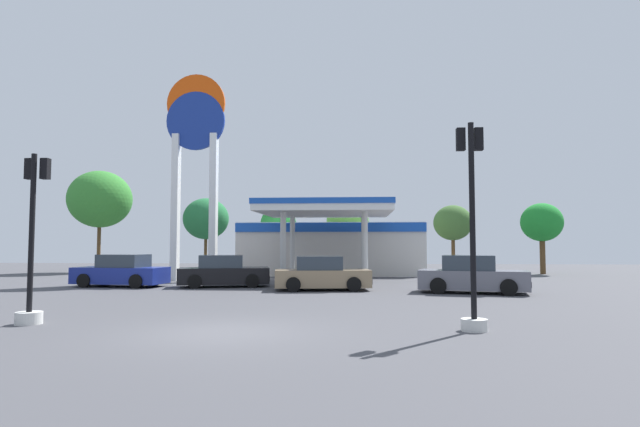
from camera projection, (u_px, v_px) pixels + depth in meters
name	position (u px, v px, depth m)	size (l,w,h in m)	color
ground_plane	(223.00, 332.00, 12.36)	(90.00, 90.00, 0.00)	#47474C
gas_station	(331.00, 245.00, 36.18)	(12.66, 13.85, 4.53)	beige
station_pole_sign	(195.00, 151.00, 30.55)	(3.50, 0.56, 12.26)	white
car_0	(224.00, 272.00, 25.77)	(4.74, 2.84, 1.59)	black
car_1	(472.00, 276.00, 22.50)	(4.89, 2.88, 1.64)	black
car_2	(121.00, 272.00, 25.94)	(4.69, 2.44, 1.61)	black
car_3	(322.00, 275.00, 23.88)	(4.58, 2.43, 1.57)	black
traffic_signal_0	(472.00, 244.00, 12.71)	(0.65, 0.68, 5.14)	silver
traffic_signal_1	(32.00, 259.00, 13.76)	(0.67, 0.69, 4.55)	silver
tree_0	(100.00, 199.00, 39.88)	(4.78, 4.78, 7.82)	brown
tree_1	(206.00, 219.00, 41.39)	(3.64, 3.64, 5.84)	brown
tree_2	(278.00, 225.00, 41.02)	(2.85, 2.85, 5.20)	brown
tree_3	(348.00, 221.00, 39.47)	(3.23, 3.23, 5.29)	brown
tree_4	(453.00, 223.00, 39.44)	(2.94, 2.94, 5.13)	brown
tree_5	(542.00, 223.00, 37.15)	(2.94, 2.94, 5.10)	brown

